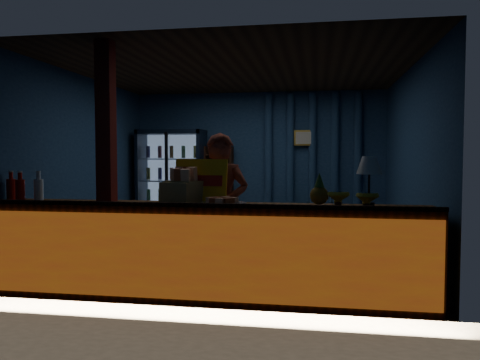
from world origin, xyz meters
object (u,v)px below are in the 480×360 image
Objects in this scene: green_chair at (308,223)px; pastry_tray at (222,202)px; table_lamp at (369,167)px; shopkeeper at (220,210)px.

green_chair is 1.49× the size of pastry_tray.
green_chair is 3.39m from table_lamp.
shopkeeper is 1.65m from table_lamp.
green_chair is (0.91, 2.78, -0.52)m from shopkeeper.
shopkeeper is 2.97m from green_chair.
shopkeeper is 3.58× the size of pastry_tray.
table_lamp is at bearing 5.25° from pastry_tray.
table_lamp is at bearing -14.33° from shopkeeper.
table_lamp reaches higher than green_chair.
pastry_tray is (-0.78, -3.31, 0.66)m from green_chair.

